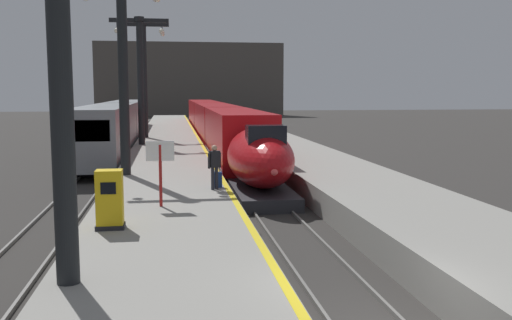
{
  "coord_description": "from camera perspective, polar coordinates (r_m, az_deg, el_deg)",
  "views": [
    {
      "loc": [
        -3.88,
        -10.34,
        4.75
      ],
      "look_at": [
        -0.27,
        14.06,
        1.8
      ],
      "focal_mm": 40.48,
      "sensor_mm": 36.0,
      "label": 1
    }
  ],
  "objects": [
    {
      "name": "passenger_near_edge",
      "position": [
        21.76,
        -4.12,
        -0.35
      ],
      "size": [
        0.51,
        0.37,
        1.69
      ],
      "color": "#23232D",
      "rests_on": "platform_left"
    },
    {
      "name": "departure_info_board",
      "position": [
        18.71,
        -9.45,
        -0.01
      ],
      "size": [
        0.9,
        0.1,
        2.12
      ],
      "color": "maroon",
      "rests_on": "platform_left"
    },
    {
      "name": "rail_main_left",
      "position": [
        38.26,
        -3.65,
        -0.23
      ],
      "size": [
        0.08,
        110.0,
        0.12
      ],
      "primitive_type": "cube",
      "color": "slate",
      "rests_on": "ground"
    },
    {
      "name": "ticket_machine_yellow",
      "position": [
        16.09,
        -14.25,
        -4.0
      ],
      "size": [
        0.76,
        0.62,
        1.6
      ],
      "color": "yellow",
      "rests_on": "platform_left"
    },
    {
      "name": "station_column_far",
      "position": [
        40.88,
        -11.37,
        8.91
      ],
      "size": [
        4.0,
        0.68,
        8.73
      ],
      "color": "black",
      "rests_on": "platform_left"
    },
    {
      "name": "terminus_back_wall",
      "position": [
        112.43,
        -6.49,
        7.93
      ],
      "size": [
        36.0,
        2.0,
        14.0
      ],
      "primitive_type": "cube",
      "color": "#4C4742",
      "rests_on": "ground"
    },
    {
      "name": "rail_secondary_left",
      "position": [
        38.45,
        -15.77,
        -0.44
      ],
      "size": [
        0.08,
        110.0,
        0.12
      ],
      "primitive_type": "cube",
      "color": "slate",
      "rests_on": "ground"
    },
    {
      "name": "station_column_distant",
      "position": [
        47.02,
        -11.0,
        8.9
      ],
      "size": [
        4.0,
        0.68,
        9.14
      ],
      "color": "black",
      "rests_on": "platform_left"
    },
    {
      "name": "rail_secondary_right",
      "position": [
        38.29,
        -13.54,
        -0.4
      ],
      "size": [
        0.08,
        110.0,
        0.12
      ],
      "primitive_type": "cube",
      "color": "slate",
      "rests_on": "ground"
    },
    {
      "name": "platform_left_safety_stripe",
      "position": [
        35.35,
        -4.94,
        0.8
      ],
      "size": [
        0.2,
        107.8,
        0.01
      ],
      "primitive_type": "cube",
      "color": "yellow",
      "rests_on": "platform_left"
    },
    {
      "name": "platform_left",
      "position": [
        35.35,
        -8.62,
        -0.12
      ],
      "size": [
        4.8,
        110.0,
        1.05
      ],
      "primitive_type": "cube",
      "color": "gray",
      "rests_on": "ground"
    },
    {
      "name": "station_column_mid",
      "position": [
        26.15,
        -13.03,
        10.04
      ],
      "size": [
        4.0,
        0.68,
        8.67
      ],
      "color": "black",
      "rests_on": "platform_left"
    },
    {
      "name": "regional_train_adjacent",
      "position": [
        48.5,
        -13.41,
        3.54
      ],
      "size": [
        2.85,
        36.6,
        3.8
      ],
      "color": "gray",
      "rests_on": "ground"
    },
    {
      "name": "rail_main_right",
      "position": [
        38.41,
        -1.42,
        -0.19
      ],
      "size": [
        0.08,
        110.0,
        0.12
      ],
      "primitive_type": "cube",
      "color": "slate",
      "rests_on": "ground"
    },
    {
      "name": "rolling_suitcase",
      "position": [
        22.32,
        -3.9,
        -1.95
      ],
      "size": [
        0.4,
        0.22,
        0.98
      ],
      "color": "navy",
      "rests_on": "platform_left"
    },
    {
      "name": "highspeed_train_main",
      "position": [
        49.61,
        -3.92,
        3.58
      ],
      "size": [
        2.92,
        57.34,
        3.6
      ],
      "color": "#B20F14",
      "rests_on": "ground"
    },
    {
      "name": "platform_right",
      "position": [
        36.22,
        4.3,
        0.11
      ],
      "size": [
        4.8,
        110.0,
        1.05
      ],
      "primitive_type": "cube",
      "color": "gray",
      "rests_on": "ground"
    }
  ]
}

